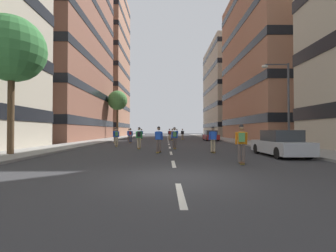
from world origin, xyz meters
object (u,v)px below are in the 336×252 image
Objects in this scene: skater_5 at (170,134)px; street_tree_near at (118,101)px; skater_7 at (241,141)px; skater_13 at (177,133)px; skater_1 at (172,134)px; parked_car_near at (280,144)px; skater_2 at (159,138)px; skater_4 at (175,136)px; skater_11 at (129,134)px; street_tree_mid at (12,50)px; skater_6 at (116,136)px; skater_12 at (213,138)px; skater_0 at (141,133)px; skater_8 at (115,134)px; parked_car_mid at (211,136)px; skater_9 at (139,136)px; skater_10 at (130,135)px; streetlamp_right at (284,96)px; skater_3 at (183,133)px.

street_tree_near is at bearing 145.61° from skater_5.
skater_7 is 34.25m from skater_13.
skater_1 is 1.00× the size of skater_5.
parked_car_near is 2.47× the size of skater_1.
skater_2 is 1.00× the size of skater_4.
skater_4 reaches higher than parked_car_near.
street_tree_mid is at bearing -100.86° from skater_11.
street_tree_near is 4.95× the size of skater_6.
skater_12 is at bearing 9.43° from street_tree_mid.
skater_4 is at bearing -29.57° from skater_6.
street_tree_mid is at bearing -112.34° from skater_5.
skater_12 is (12.21, 2.03, -5.26)m from street_tree_mid.
skater_12 is (7.16, -22.66, -0.03)m from skater_0.
skater_6 is at bearing 124.67° from skater_7.
skater_0 is 9.81m from skater_8.
skater_12 and skater_13 have the same top height.
parked_car_mid is 14.27m from skater_8.
skater_13 is (4.28, 25.63, -0.03)m from skater_9.
skater_5 is 10.27m from skater_10.
skater_1 is (4.96, -3.35, -0.03)m from skater_0.
streetlamp_right is 3.65× the size of skater_9.
skater_0 is at bearing -46.72° from street_tree_near.
streetlamp_right is 3.65× the size of skater_1.
skater_0 is at bearing -174.60° from skater_3.
streetlamp_right is at bearing -36.15° from skater_8.
skater_10 and skater_11 have the same top height.
skater_3 is 9.82m from skater_11.
skater_2 is at bearing -95.11° from skater_13.
parked_car_mid is at bearing 69.25° from skater_4.
street_tree_mid is 4.53× the size of skater_5.
skater_13 is at bearing 114.91° from parked_car_mid.
parked_car_near is at bearing -42.49° from skater_4.
skater_1 is 1.00× the size of skater_13.
skater_5 is (4.59, -1.23, 0.00)m from skater_0.
skater_6 is at bearing -113.59° from skater_1.
skater_3 is 13.62m from skater_8.
skater_3 is at bearing 132.96° from parked_car_mid.
skater_1 is at bearing 85.68° from skater_2.
skater_11 is at bearing 132.22° from streetlamp_right.
skater_12 reaches higher than parked_car_mid.
skater_1 and skater_8 have the same top height.
skater_4 is (-2.08, -19.94, 0.00)m from skater_3.
skater_1 is at bearing 64.86° from street_tree_mid.
skater_10 is at bearing 127.04° from parked_car_near.
skater_9 is (-8.86, 5.46, 0.32)m from parked_car_near.
street_tree_near is 4.95× the size of skater_0.
skater_7 is at bearing -14.52° from street_tree_mid.
skater_9 is (-11.17, 1.37, -3.12)m from streetlamp_right.
skater_4 is (4.70, -19.30, 0.00)m from skater_0.
skater_5 is (-6.09, 2.31, 0.32)m from parked_car_mid.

